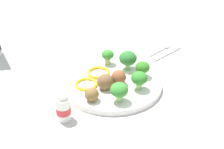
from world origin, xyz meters
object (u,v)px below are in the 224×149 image
at_px(broccoli_floret_front_right, 142,68).
at_px(yogurt_bottle, 63,108).
at_px(napkin, 163,53).
at_px(plate, 112,83).
at_px(meatball_center, 105,82).
at_px(broccoli_floret_center, 139,79).
at_px(pepper_ring_front_right, 86,84).
at_px(knife, 169,52).
at_px(broccoli_floret_mid_left, 119,90).
at_px(fork, 161,49).
at_px(broccoli_floret_near_rim, 108,55).
at_px(meatball_mid_left, 119,77).
at_px(meatball_back_right, 92,94).
at_px(broccoli_floret_back_left, 128,58).
at_px(pepper_ring_back_left, 98,72).

height_order(broccoli_floret_front_right, yogurt_bottle, yogurt_bottle).
height_order(napkin, yogurt_bottle, yogurt_bottle).
height_order(plate, meatball_center, meatball_center).
relative_size(broccoli_floret_center, pepper_ring_front_right, 0.81).
bearing_deg(broccoli_floret_center, meatball_center, 133.70).
relative_size(broccoli_floret_center, knife, 0.35).
xyz_separation_m(meatball_center, napkin, (0.31, 0.03, -0.04)).
bearing_deg(broccoli_floret_mid_left, fork, 18.99).
relative_size(broccoli_floret_near_rim, pepper_ring_front_right, 0.75).
height_order(meatball_mid_left, meatball_back_right, meatball_mid_left).
height_order(broccoli_floret_back_left, pepper_ring_front_right, broccoli_floret_back_left).
bearing_deg(broccoli_floret_center, meatball_back_right, 157.65).
xyz_separation_m(broccoli_floret_back_left, yogurt_bottle, (-0.27, -0.03, -0.02)).
xyz_separation_m(meatball_back_right, fork, (0.38, 0.06, -0.03)).
bearing_deg(plate, broccoli_floret_near_rim, 52.15).
distance_m(plate, pepper_ring_front_right, 0.08).
relative_size(meatball_center, pepper_ring_front_right, 0.69).
xyz_separation_m(napkin, knife, (0.01, -0.02, 0.00)).
bearing_deg(meatball_mid_left, meatball_back_right, -177.28).
relative_size(meatball_back_right, pepper_ring_front_right, 0.58).
relative_size(broccoli_floret_back_left, meatball_mid_left, 1.37).
relative_size(broccoli_floret_front_right, meatball_mid_left, 1.11).
height_order(broccoli_floret_back_left, meatball_center, broccoli_floret_back_left).
distance_m(broccoli_floret_center, napkin, 0.27).
bearing_deg(plate, pepper_ring_front_right, 152.88).
distance_m(plate, pepper_ring_back_left, 0.06).
bearing_deg(meatball_back_right, meatball_mid_left, 2.72).
height_order(meatball_back_right, pepper_ring_front_right, meatball_back_right).
bearing_deg(napkin, knife, -71.69).
height_order(broccoli_floret_near_rim, knife, broccoli_floret_near_rim).
distance_m(meatball_mid_left, knife, 0.27).
height_order(broccoli_floret_near_rim, yogurt_bottle, yogurt_bottle).
xyz_separation_m(broccoli_floret_near_rim, meatball_back_right, (-0.16, -0.11, -0.01)).
distance_m(napkin, yogurt_bottle, 0.46).
bearing_deg(broccoli_floret_center, pepper_ring_front_right, 127.20).
bearing_deg(plate, meatball_back_right, -163.80).
bearing_deg(broccoli_floret_front_right, meatball_mid_left, 164.33).
xyz_separation_m(broccoli_floret_mid_left, fork, (0.33, 0.11, -0.04)).
height_order(broccoli_floret_near_rim, fork, broccoli_floret_near_rim).
height_order(broccoli_floret_near_rim, napkin, broccoli_floret_near_rim).
xyz_separation_m(broccoli_floret_mid_left, pepper_ring_back_left, (0.06, 0.14, -0.03)).
height_order(meatball_mid_left, pepper_ring_front_right, meatball_mid_left).
xyz_separation_m(broccoli_floret_front_right, meatball_center, (-0.12, 0.03, -0.01)).
height_order(broccoli_floret_front_right, broccoli_floret_near_rim, same).
distance_m(meatball_back_right, fork, 0.39).
xyz_separation_m(broccoli_floret_center, pepper_ring_back_left, (-0.02, 0.14, -0.03)).
bearing_deg(plate, napkin, 3.44).
distance_m(meatball_back_right, napkin, 0.37).
distance_m(broccoli_floret_near_rim, meatball_mid_left, 0.12).
bearing_deg(knife, pepper_ring_back_left, 168.15).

